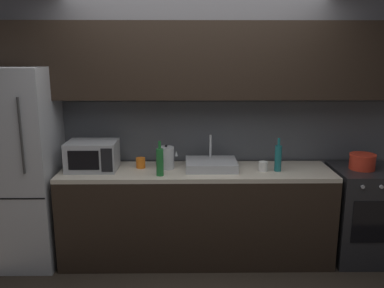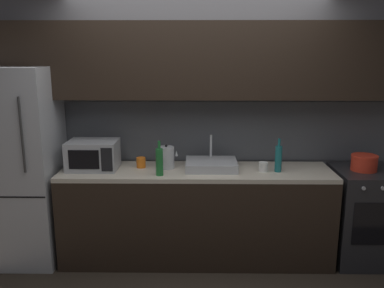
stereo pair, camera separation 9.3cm
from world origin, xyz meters
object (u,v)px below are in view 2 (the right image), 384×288
object	(u,v)px
microwave	(93,155)
wine_bottle_green	(159,161)
mug_white	(263,167)
mug_orange	(141,162)
cooking_pot	(364,163)
refrigerator	(21,166)
oven_range	(364,215)
wine_bottle_teal	(278,158)
kettle	(166,157)

from	to	relation	value
microwave	wine_bottle_green	bearing A→B (deg)	-17.14
wine_bottle_green	mug_white	distance (m)	0.96
wine_bottle_green	mug_orange	world-z (taller)	wine_bottle_green
mug_white	cooking_pot	bearing A→B (deg)	2.93
refrigerator	microwave	distance (m)	0.69
oven_range	mug_white	world-z (taller)	mug_white
wine_bottle_teal	mug_white	distance (m)	0.16
microwave	kettle	world-z (taller)	microwave
kettle	mug_white	world-z (taller)	kettle
refrigerator	microwave	size ratio (longest dim) A/B	4.03
oven_range	cooking_pot	distance (m)	0.53
oven_range	mug_white	bearing A→B (deg)	-177.30
refrigerator	microwave	bearing A→B (deg)	1.55
wine_bottle_green	mug_white	xyz separation A→B (m)	(0.95, 0.13, -0.08)
mug_orange	cooking_pot	world-z (taller)	cooking_pot
wine_bottle_green	oven_range	bearing A→B (deg)	5.25
oven_range	wine_bottle_green	size ratio (longest dim) A/B	2.86
oven_range	kettle	distance (m)	1.98
refrigerator	oven_range	xyz separation A→B (m)	(3.26, -0.00, -0.48)
wine_bottle_teal	microwave	bearing A→B (deg)	177.60
mug_orange	mug_white	world-z (taller)	mug_orange
mug_white	oven_range	bearing A→B (deg)	2.70
kettle	wine_bottle_green	size ratio (longest dim) A/B	0.73
oven_range	wine_bottle_green	xyz separation A→B (m)	(-1.94, -0.18, 0.58)
wine_bottle_teal	mug_white	bearing A→B (deg)	177.56
wine_bottle_green	wine_bottle_teal	bearing A→B (deg)	6.62
oven_range	cooking_pot	bearing A→B (deg)	178.38
kettle	cooking_pot	size ratio (longest dim) A/B	0.97
refrigerator	wine_bottle_teal	distance (m)	2.41
microwave	cooking_pot	distance (m)	2.54
mug_orange	wine_bottle_green	bearing A→B (deg)	-51.13
wine_bottle_teal	kettle	bearing A→B (deg)	174.26
wine_bottle_teal	mug_orange	bearing A→B (deg)	174.54
oven_range	microwave	bearing A→B (deg)	179.56
wine_bottle_green	mug_white	bearing A→B (deg)	7.91
wine_bottle_green	wine_bottle_teal	xyz separation A→B (m)	(1.08, 0.13, -0.00)
microwave	kettle	distance (m)	0.69
microwave	mug_white	size ratio (longest dim) A/B	5.17
mug_orange	refrigerator	bearing A→B (deg)	-176.50
wine_bottle_teal	cooking_pot	xyz separation A→B (m)	(0.81, 0.05, -0.05)
refrigerator	kettle	size ratio (longest dim) A/B	8.02
mug_orange	kettle	bearing A→B (deg)	-4.25
oven_range	cooking_pot	xyz separation A→B (m)	(-0.05, 0.00, 0.52)
microwave	cooking_pot	xyz separation A→B (m)	(2.53, -0.02, -0.06)
kettle	wine_bottle_teal	distance (m)	1.04
kettle	mug_white	xyz separation A→B (m)	(0.90, -0.10, -0.06)
oven_range	mug_white	xyz separation A→B (m)	(-0.99, -0.05, 0.49)
oven_range	microwave	world-z (taller)	microwave
oven_range	wine_bottle_teal	size ratio (longest dim) A/B	2.88
mug_white	cooking_pot	world-z (taller)	cooking_pot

